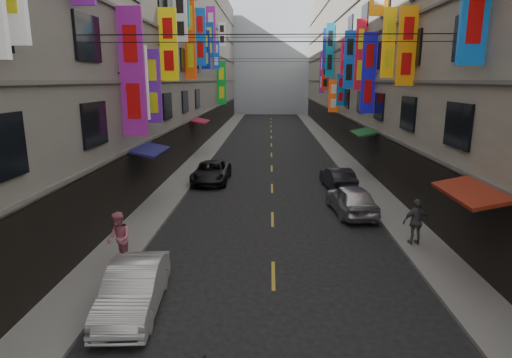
# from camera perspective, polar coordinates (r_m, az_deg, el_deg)

# --- Properties ---
(sidewalk_left) EXTENTS (2.00, 90.00, 0.12)m
(sidewalk_left) POSITION_cam_1_polar(r_m,az_deg,el_deg) (38.40, -6.92, 3.35)
(sidewalk_left) COLOR slate
(sidewalk_left) RESTS_ON ground
(sidewalk_right) EXTENTS (2.00, 90.00, 0.12)m
(sidewalk_right) POSITION_cam_1_polar(r_m,az_deg,el_deg) (38.45, 11.07, 3.21)
(sidewalk_right) COLOR slate
(sidewalk_right) RESTS_ON ground
(building_row_left) EXTENTS (10.14, 90.00, 19.00)m
(building_row_left) POSITION_cam_1_polar(r_m,az_deg,el_deg) (39.35, -16.36, 16.95)
(building_row_left) COLOR gray
(building_row_left) RESTS_ON ground
(building_row_right) EXTENTS (10.14, 90.00, 19.00)m
(building_row_right) POSITION_cam_1_polar(r_m,az_deg,el_deg) (39.44, 20.70, 16.64)
(building_row_right) COLOR #A49C8A
(building_row_right) RESTS_ON ground
(haze_block) EXTENTS (18.00, 8.00, 22.00)m
(haze_block) POSITION_cam_1_polar(r_m,az_deg,el_deg) (87.53, 2.06, 16.01)
(haze_block) COLOR #AFB7C3
(haze_block) RESTS_ON ground
(shop_signage) EXTENTS (14.00, 55.00, 12.09)m
(shop_signage) POSITION_cam_1_polar(r_m,az_deg,el_deg) (30.43, 1.95, 18.04)
(shop_signage) COLOR #0E2EAA
(shop_signage) RESTS_ON ground
(street_awnings) EXTENTS (13.99, 35.20, 0.41)m
(street_awnings) POSITION_cam_1_polar(r_m,az_deg,el_deg) (21.72, -1.08, 3.86)
(street_awnings) COLOR #134A24
(street_awnings) RESTS_ON ground
(overhead_cables) EXTENTS (14.00, 38.04, 1.24)m
(overhead_cables) POSITION_cam_1_polar(r_m,az_deg,el_deg) (25.52, 2.33, 18.29)
(overhead_cables) COLOR black
(overhead_cables) RESTS_ON ground
(lane_markings) EXTENTS (0.12, 80.20, 0.01)m
(lane_markings) POSITION_cam_1_polar(r_m,az_deg,el_deg) (35.01, 2.09, 2.41)
(lane_markings) COLOR gold
(lane_markings) RESTS_ON ground
(scooter_far_right) EXTENTS (0.53, 1.80, 1.14)m
(scooter_far_right) POSITION_cam_1_polar(r_m,az_deg,el_deg) (24.47, 10.69, -1.44)
(scooter_far_right) COLOR black
(scooter_far_right) RESTS_ON ground
(car_left_mid) EXTENTS (1.76, 4.24, 1.36)m
(car_left_mid) POSITION_cam_1_polar(r_m,az_deg,el_deg) (13.03, -16.00, -13.86)
(car_left_mid) COLOR silver
(car_left_mid) RESTS_ON ground
(car_left_far) EXTENTS (2.25, 4.81, 1.33)m
(car_left_far) POSITION_cam_1_polar(r_m,az_deg,el_deg) (27.77, -5.96, 0.92)
(car_left_far) COLOR black
(car_left_far) RESTS_ON ground
(car_right_mid) EXTENTS (2.21, 4.51, 1.48)m
(car_right_mid) POSITION_cam_1_polar(r_m,az_deg,el_deg) (21.56, 12.58, -2.67)
(car_right_mid) COLOR silver
(car_right_mid) RESTS_ON ground
(car_right_far) EXTENTS (1.84, 4.11, 1.31)m
(car_right_far) POSITION_cam_1_polar(r_m,az_deg,el_deg) (26.45, 10.86, 0.12)
(car_right_far) COLOR #25252C
(car_right_far) RESTS_ON ground
(pedestrian_lfar) EXTENTS (1.07, 1.11, 1.89)m
(pedestrian_lfar) POSITION_cam_1_polar(r_m,az_deg,el_deg) (15.82, -17.79, -7.57)
(pedestrian_lfar) COLOR pink
(pedestrian_lfar) RESTS_ON sidewalk_left
(pedestrian_rfar) EXTENTS (1.15, 0.76, 1.84)m
(pedestrian_rfar) POSITION_cam_1_polar(r_m,az_deg,el_deg) (18.01, 20.59, -5.36)
(pedestrian_rfar) COLOR #5C5C5F
(pedestrian_rfar) RESTS_ON sidewalk_right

